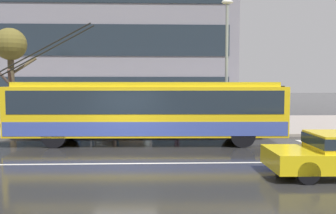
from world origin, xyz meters
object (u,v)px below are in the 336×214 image
object	(u,v)px
street_lamp	(227,54)
street_tree_bare	(10,49)
trolleybus	(147,109)
bus_shelter	(122,96)
pedestrian_walking_past	(114,100)
pedestrian_at_shelter	(117,102)
pedestrian_approaching_curb	(176,102)
pedestrian_waiting_by_pole	(77,111)

from	to	relation	value
street_lamp	street_tree_bare	world-z (taller)	street_lamp
trolleybus	street_tree_bare	xyz separation A→B (m)	(-7.33, 3.48, 3.00)
bus_shelter	street_lamp	size ratio (longest dim) A/B	0.51
pedestrian_walking_past	street_tree_bare	size ratio (longest dim) A/B	0.37
bus_shelter	street_tree_bare	distance (m)	6.40
street_lamp	pedestrian_walking_past	bearing A→B (deg)	-178.73
trolleybus	pedestrian_at_shelter	world-z (taller)	trolleybus
pedestrian_approaching_curb	street_lamp	distance (m)	3.65
pedestrian_approaching_curb	pedestrian_walking_past	bearing A→B (deg)	-173.03
pedestrian_walking_past	street_lamp	bearing A→B (deg)	1.27
street_lamp	street_tree_bare	distance (m)	11.47
pedestrian_walking_past	street_tree_bare	distance (m)	6.21
trolleybus	pedestrian_at_shelter	bearing A→B (deg)	115.69
trolleybus	street_lamp	size ratio (longest dim) A/B	1.92
street_lamp	pedestrian_waiting_by_pole	bearing A→B (deg)	170.33
trolleybus	pedestrian_approaching_curb	world-z (taller)	trolleybus
pedestrian_at_shelter	street_tree_bare	distance (m)	6.28
bus_shelter	street_lamp	xyz separation A→B (m)	(5.59, -1.07, 2.24)
bus_shelter	pedestrian_walking_past	size ratio (longest dim) A/B	1.73
pedestrian_waiting_by_pole	street_tree_bare	bearing A→B (deg)	-168.26
pedestrian_approaching_curb	pedestrian_walking_past	size ratio (longest dim) A/B	0.95
trolleybus	pedestrian_at_shelter	size ratio (longest dim) A/B	6.72
bus_shelter	pedestrian_walking_past	bearing A→B (deg)	-105.32
trolleybus	pedestrian_at_shelter	distance (m)	4.01
pedestrian_approaching_curb	street_tree_bare	bearing A→B (deg)	177.17
trolleybus	pedestrian_walking_past	bearing A→B (deg)	124.31
pedestrian_walking_past	trolleybus	bearing A→B (deg)	-55.69
bus_shelter	pedestrian_at_shelter	xyz separation A→B (m)	(-0.25, -0.24, -0.28)
pedestrian_at_shelter	trolleybus	bearing A→B (deg)	-64.31
bus_shelter	pedestrian_waiting_by_pole	xyz separation A→B (m)	(-2.55, 0.32, -0.82)
pedestrian_at_shelter	pedestrian_approaching_curb	xyz separation A→B (m)	(3.17, -0.56, 0.03)
bus_shelter	street_tree_bare	bearing A→B (deg)	-176.40
street_lamp	pedestrian_at_shelter	bearing A→B (deg)	171.97
pedestrian_at_shelter	street_lamp	distance (m)	6.41
pedestrian_at_shelter	pedestrian_waiting_by_pole	distance (m)	2.42
street_tree_bare	trolleybus	bearing A→B (deg)	-25.40
street_lamp	street_tree_bare	bearing A→B (deg)	176.50
trolleybus	pedestrian_approaching_curb	distance (m)	3.38
pedestrian_at_shelter	street_tree_bare	world-z (taller)	street_tree_bare
bus_shelter	pedestrian_walking_past	world-z (taller)	bus_shelter
pedestrian_waiting_by_pole	pedestrian_at_shelter	bearing A→B (deg)	-13.79
pedestrian_at_shelter	pedestrian_waiting_by_pole	xyz separation A→B (m)	(-2.29, 0.56, -0.54)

